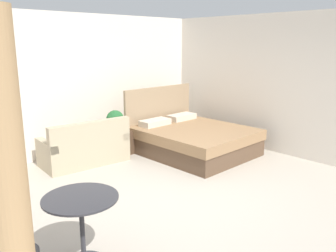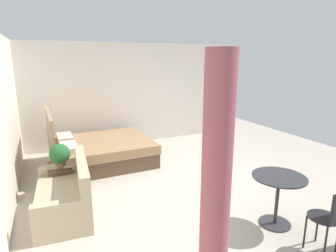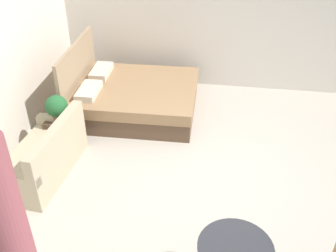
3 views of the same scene
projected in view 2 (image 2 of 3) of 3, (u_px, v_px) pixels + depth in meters
name	position (u px, v px, depth m)	size (l,w,h in m)	color
ground_plane	(188.00, 180.00, 5.61)	(9.00, 9.25, 0.02)	#B2A899
wall_right	(139.00, 94.00, 7.95)	(0.12, 6.25, 2.77)	silver
bed	(99.00, 151.00, 6.42)	(1.92, 2.21, 1.27)	brown
couch	(66.00, 195.00, 4.35)	(1.59, 0.87, 0.85)	tan
nightstand	(60.00, 179.00, 5.05)	(0.53, 0.38, 0.49)	#473323
potted_plant	(60.00, 154.00, 4.86)	(0.35, 0.35, 0.43)	brown
balcony_table	(278.00, 191.00, 3.98)	(0.74, 0.74, 0.75)	#2D2D33
cafe_chair_near_window	(330.00, 215.00, 3.35)	(0.42, 0.42, 0.86)	black
curtain_right	(216.00, 194.00, 2.40)	(0.26, 0.26, 2.43)	#994C51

